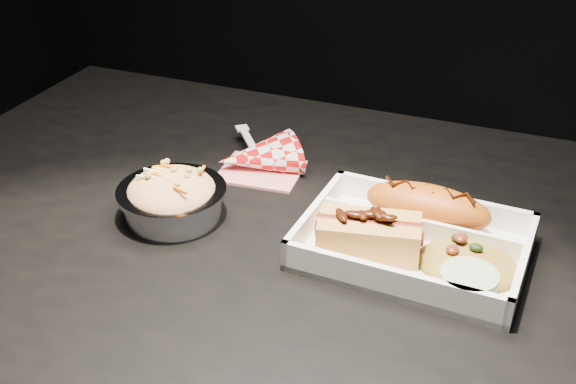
# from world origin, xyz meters

# --- Properties ---
(dining_table) EXTENTS (1.20, 0.80, 0.75)m
(dining_table) POSITION_xyz_m (0.00, 0.00, 0.66)
(dining_table) COLOR black
(dining_table) RESTS_ON ground
(food_tray) EXTENTS (0.26, 0.19, 0.04)m
(food_tray) POSITION_xyz_m (0.11, 0.02, 0.76)
(food_tray) COLOR white
(food_tray) RESTS_ON dining_table
(fried_pastry) EXTENTS (0.15, 0.07, 0.05)m
(fried_pastry) POSITION_xyz_m (0.11, 0.08, 0.78)
(fried_pastry) COLOR #B65312
(fried_pastry) RESTS_ON food_tray
(hotdog) EXTENTS (0.12, 0.08, 0.06)m
(hotdog) POSITION_xyz_m (0.06, -0.00, 0.78)
(hotdog) COLOR #DA974A
(hotdog) RESTS_ON food_tray
(fried_rice_mound) EXTENTS (0.12, 0.10, 0.03)m
(fried_rice_mound) POSITION_xyz_m (0.17, 0.01, 0.77)
(fried_rice_mound) COLOR #AA8331
(fried_rice_mound) RESTS_ON food_tray
(cupcake_liner) EXTENTS (0.06, 0.06, 0.03)m
(cupcake_liner) POSITION_xyz_m (0.18, -0.04, 0.77)
(cupcake_liner) COLOR #A6BE90
(cupcake_liner) RESTS_ON food_tray
(foil_coleslaw_cup) EXTENTS (0.13, 0.13, 0.07)m
(foil_coleslaw_cup) POSITION_xyz_m (-0.19, -0.01, 0.78)
(foil_coleslaw_cup) COLOR silver
(foil_coleslaw_cup) RESTS_ON dining_table
(napkin_fork) EXTENTS (0.15, 0.16, 0.10)m
(napkin_fork) POSITION_xyz_m (-0.14, 0.15, 0.77)
(napkin_fork) COLOR red
(napkin_fork) RESTS_ON dining_table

